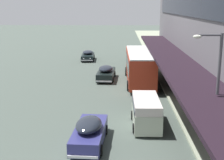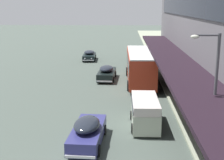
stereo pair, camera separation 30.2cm
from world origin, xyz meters
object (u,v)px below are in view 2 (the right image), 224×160
(sedan_lead_mid, at_px, (88,132))
(pedestrian_at_kerb, at_px, (213,150))
(sedan_trailing_near, at_px, (89,55))
(sedan_second_near, at_px, (107,73))
(transit_bus_kerbside_front, at_px, (140,65))
(street_lamp, at_px, (212,87))
(fire_hydrant, at_px, (178,94))
(vw_van, at_px, (145,110))

(sedan_lead_mid, height_order, pedestrian_at_kerb, pedestrian_at_kerb)
(sedan_trailing_near, height_order, pedestrian_at_kerb, pedestrian_at_kerb)
(sedan_lead_mid, xyz_separation_m, sedan_second_near, (0.13, 16.66, -0.02))
(transit_bus_kerbside_front, distance_m, sedan_lead_mid, 15.84)
(street_lamp, height_order, fire_hydrant, street_lamp)
(sedan_trailing_near, bearing_deg, sedan_second_near, -74.92)
(sedan_trailing_near, distance_m, vw_van, 26.94)
(sedan_trailing_near, xyz_separation_m, vw_van, (6.83, -26.06, 0.37))
(sedan_second_near, relative_size, street_lamp, 0.76)
(sedan_lead_mid, bearing_deg, pedestrian_at_kerb, -23.49)
(sedan_lead_mid, bearing_deg, sedan_second_near, 89.56)
(street_lamp, relative_size, fire_hydrant, 9.45)
(transit_bus_kerbside_front, bearing_deg, sedan_trailing_near, 116.83)
(sedan_second_near, bearing_deg, sedan_trailing_near, 105.08)
(sedan_lead_mid, relative_size, sedan_second_near, 0.99)
(sedan_lead_mid, distance_m, sedan_trailing_near, 29.42)
(sedan_trailing_near, height_order, fire_hydrant, sedan_trailing_near)
(fire_hydrant, bearing_deg, pedestrian_at_kerb, -91.37)
(vw_van, bearing_deg, sedan_second_near, 104.31)
(sedan_second_near, bearing_deg, pedestrian_at_kerb, -71.79)
(street_lamp, bearing_deg, pedestrian_at_kerb, -94.63)
(sedan_second_near, height_order, street_lamp, street_lamp)
(sedan_second_near, bearing_deg, sedan_lead_mid, -90.44)
(sedan_trailing_near, xyz_separation_m, street_lamp, (9.91, -30.80, 3.29))
(transit_bus_kerbside_front, bearing_deg, pedestrian_at_kerb, -81.31)
(transit_bus_kerbside_front, bearing_deg, vw_van, -90.94)
(sedan_second_near, height_order, fire_hydrant, sedan_second_near)
(fire_hydrant, bearing_deg, sedan_second_near, 132.37)
(fire_hydrant, bearing_deg, sedan_lead_mid, -126.30)
(sedan_second_near, distance_m, fire_hydrant, 9.96)
(transit_bus_kerbside_front, height_order, sedan_trailing_near, transit_bus_kerbside_front)
(sedan_lead_mid, bearing_deg, transit_bus_kerbside_front, 76.21)
(transit_bus_kerbside_front, xyz_separation_m, fire_hydrant, (3.07, -6.04, -1.43))
(transit_bus_kerbside_front, height_order, sedan_second_near, transit_bus_kerbside_front)
(vw_van, bearing_deg, transit_bus_kerbside_front, 89.06)
(sedan_trailing_near, bearing_deg, pedestrian_at_kerb, -73.00)
(sedan_second_near, relative_size, fire_hydrant, 7.18)
(sedan_second_near, bearing_deg, vw_van, -75.69)
(sedan_lead_mid, xyz_separation_m, fire_hydrant, (6.84, 9.31, -0.31))
(pedestrian_at_kerb, bearing_deg, sedan_second_near, 108.21)
(sedan_trailing_near, relative_size, fire_hydrant, 6.75)
(fire_hydrant, bearing_deg, vw_van, -118.07)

